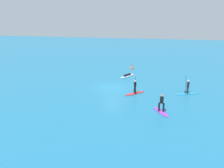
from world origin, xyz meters
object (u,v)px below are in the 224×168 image
surfer_on_white_board (127,75)px  marker_buoy (132,68)px  surfer_on_red_board (135,90)px  surfer_on_purple_board (161,107)px  surfer_on_blue_board (187,90)px

surfer_on_white_board → marker_buoy: (0.21, 4.96, 0.05)m
surfer_on_red_board → marker_buoy: size_ratio=2.16×
surfer_on_purple_board → marker_buoy: surfer_on_purple_board is taller
surfer_on_blue_board → marker_buoy: surfer_on_blue_board is taller
surfer_on_blue_board → surfer_on_white_board: (-8.30, 6.76, -0.33)m
surfer_on_red_board → surfer_on_blue_board: bearing=-33.9°
surfer_on_red_board → surfer_on_white_board: 8.17m
surfer_on_blue_board → surfer_on_white_board: surfer_on_blue_board is taller
surfer_on_blue_board → marker_buoy: 14.24m
surfer_on_purple_board → surfer_on_blue_board: size_ratio=0.83×
surfer_on_red_board → surfer_on_white_board: bearing=59.7°
surfer_on_purple_board → surfer_on_blue_board: bearing=-56.1°
surfer_on_purple_board → surfer_on_white_board: (-5.11, 12.99, -0.47)m
surfer_on_red_board → marker_buoy: (-1.76, 12.88, -0.25)m
surfer_on_purple_board → marker_buoy: (-4.90, 17.95, -0.42)m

